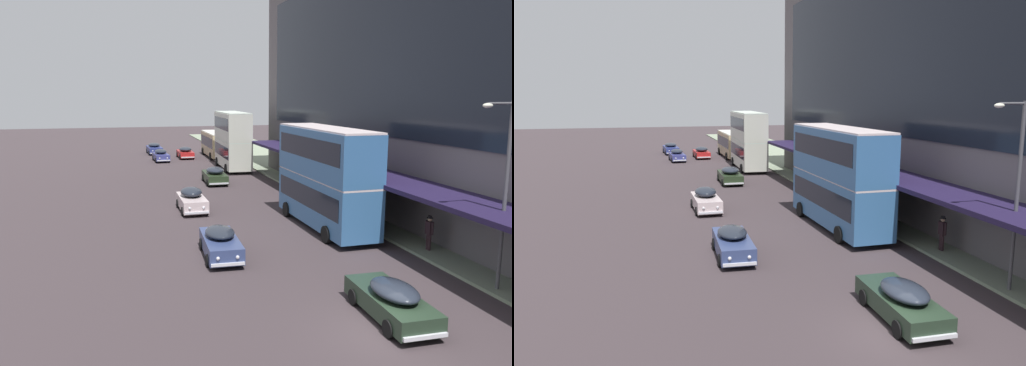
% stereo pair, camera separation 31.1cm
% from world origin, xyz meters
% --- Properties ---
extents(ground, '(240.00, 240.00, 0.00)m').
position_xyz_m(ground, '(0.00, 0.00, 0.00)').
color(ground, '#3A3033').
extents(transit_bus_kerbside_front, '(2.85, 9.71, 3.36)m').
position_xyz_m(transit_bus_kerbside_front, '(4.13, 51.47, 1.93)').
color(transit_bus_kerbside_front, tan).
rests_on(transit_bus_kerbside_front, ground).
extents(transit_bus_kerbside_rear, '(3.03, 9.46, 6.39)m').
position_xyz_m(transit_bus_kerbside_rear, '(3.81, 40.14, 3.44)').
color(transit_bus_kerbside_rear, beige).
rests_on(transit_bus_kerbside_rear, ground).
extents(transit_bus_kerbside_far, '(2.86, 10.17, 6.30)m').
position_xyz_m(transit_bus_kerbside_far, '(3.64, 13.89, 3.39)').
color(transit_bus_kerbside_far, '#36669C').
rests_on(transit_bus_kerbside_far, ground).
extents(sedan_oncoming_rear, '(1.96, 4.80, 1.46)m').
position_xyz_m(sedan_oncoming_rear, '(0.86, 1.19, 0.73)').
color(sedan_oncoming_rear, '#223324').
rests_on(sedan_oncoming_rear, ground).
extents(sedan_second_mid, '(1.96, 4.83, 1.50)m').
position_xyz_m(sedan_second_mid, '(0.01, 51.57, 0.74)').
color(sedan_second_mid, '#AD1E1E').
rests_on(sedan_second_mid, ground).
extents(sedan_lead_near, '(1.89, 4.51, 1.69)m').
position_xyz_m(sedan_lead_near, '(-3.69, 20.73, 0.82)').
color(sedan_lead_near, beige).
rests_on(sedan_lead_near, ground).
extents(sedan_lead_mid, '(2.01, 4.77, 1.51)m').
position_xyz_m(sedan_lead_mid, '(-3.80, 10.02, 0.76)').
color(sedan_lead_mid, navy).
rests_on(sedan_lead_mid, ground).
extents(sedan_far_back, '(1.99, 4.44, 1.52)m').
position_xyz_m(sedan_far_back, '(-3.39, 49.11, 0.75)').
color(sedan_far_back, navy).
rests_on(sedan_far_back, ground).
extents(sedan_oncoming_front, '(2.10, 5.02, 1.58)m').
position_xyz_m(sedan_oncoming_front, '(0.10, 31.57, 0.78)').
color(sedan_oncoming_front, '#23311D').
rests_on(sedan_oncoming_front, ground).
extents(sedan_second_near, '(2.14, 5.03, 1.53)m').
position_xyz_m(sedan_second_near, '(-3.56, 57.65, 0.76)').
color(sedan_second_near, navy).
rests_on(sedan_second_near, ground).
extents(pedestrian_at_kerb, '(0.33, 0.62, 1.86)m').
position_xyz_m(pedestrian_at_kerb, '(6.93, 7.70, 1.18)').
color(pedestrian_at_kerb, '#2B1C21').
rests_on(pedestrian_at_kerb, sidewalk_kerb).
extents(street_lamp, '(1.50, 0.28, 7.86)m').
position_xyz_m(street_lamp, '(6.39, 2.24, 4.66)').
color(street_lamp, '#4C4C51').
rests_on(street_lamp, sidewalk_kerb).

